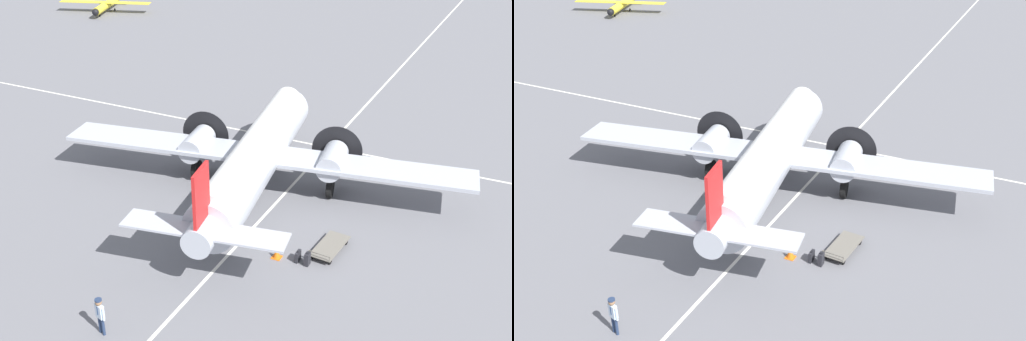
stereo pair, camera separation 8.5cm
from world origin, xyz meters
TOP-DOWN VIEW (x-y plane):
  - ground_plane at (0.00, 0.00)m, footprint 300.00×300.00m
  - apron_line_eastwest at (0.00, -1.25)m, footprint 120.00×0.16m
  - apron_line_northsouth at (7.50, 0.00)m, footprint 0.16×120.00m
  - airliner_main at (0.39, 0.07)m, footprint 17.07×22.27m
  - crew_foreground at (-12.20, 0.59)m, footprint 0.34×0.54m
  - suitcase_near_door at (-4.49, -4.29)m, footprint 0.46×0.14m
  - suitcase_upright_spare at (-4.57, -4.78)m, footprint 0.35×0.20m
  - baggage_cart at (-3.15, -5.32)m, footprint 2.47×1.26m
  - light_aircraft_distant at (30.03, 33.18)m, footprint 7.61×9.93m
  - traffic_cone at (-4.66, -3.33)m, footprint 0.43×0.43m

SIDE VIEW (x-z plane):
  - ground_plane at x=0.00m, z-range 0.00..0.00m
  - apron_line_eastwest at x=0.00m, z-range 0.00..0.01m
  - apron_line_northsouth at x=7.50m, z-range 0.00..0.01m
  - suitcase_near_door at x=-4.49m, z-range -0.02..0.53m
  - traffic_cone at x=-4.66m, z-range -0.02..0.55m
  - baggage_cart at x=-3.15m, z-range 0.00..0.56m
  - suitcase_upright_spare at x=-4.57m, z-range -0.02..0.63m
  - light_aircraft_distant at x=30.03m, z-range -0.16..1.80m
  - crew_foreground at x=-12.20m, z-range 0.21..1.85m
  - airliner_main at x=0.39m, z-range -0.31..5.15m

